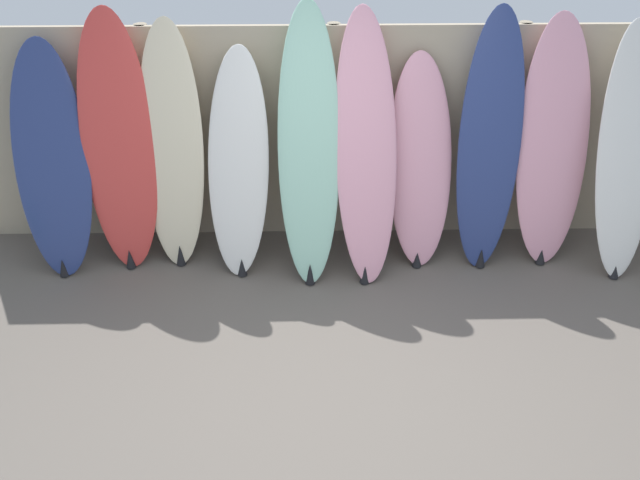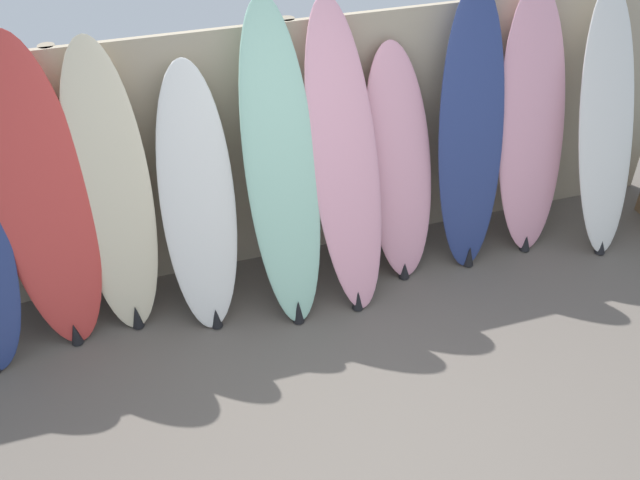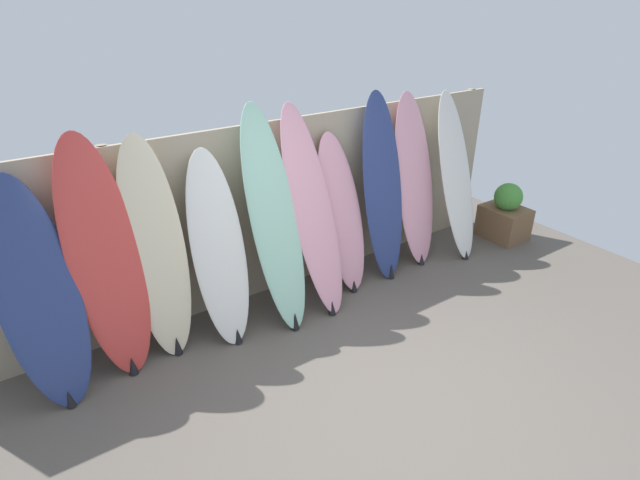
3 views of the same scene
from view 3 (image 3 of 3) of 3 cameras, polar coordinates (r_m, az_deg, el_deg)
The scene contains 13 objects.
ground at distance 4.19m, azimuth 8.73°, elevation -17.47°, with size 7.68×7.68×0.00m, color #5B544C.
fence_back at distance 5.06m, azimuth -5.87°, elevation 3.37°, with size 6.08×0.11×1.80m.
surfboard_navy_0 at distance 4.23m, azimuth -29.48°, elevation -5.70°, with size 0.61×0.64×1.78m.
surfboard_red_1 at distance 4.27m, azimuth -23.31°, elevation -2.28°, with size 0.60×0.56×1.99m.
surfboard_cream_2 at distance 4.36m, azimuth -18.18°, elevation -1.44°, with size 0.52×0.48×1.91m.
surfboard_white_3 at distance 4.46m, azimuth -11.50°, elevation -1.22°, with size 0.54×0.66×1.72m.
surfboard_seafoam_4 at distance 4.55m, azimuth -5.24°, elevation 2.12°, with size 0.47×0.78×2.04m.
surfboard_pink_5 at distance 4.77m, azimuth -0.81°, elevation 3.13°, with size 0.54×0.84×1.99m.
surfboard_pink_6 at distance 5.16m, azimuth 2.53°, elevation 2.93°, with size 0.56×0.62×1.64m.
surfboard_navy_7 at distance 5.37m, azimuth 7.21°, elevation 5.69°, with size 0.52×0.57×1.99m.
surfboard_pink_8 at distance 5.73m, azimuth 10.77°, elevation 6.54°, with size 0.62×0.58×1.93m.
surfboard_white_9 at distance 6.02m, azimuth 15.31°, elevation 6.89°, with size 0.49×0.71×1.90m.
planter_box at distance 6.80m, azimuth 20.39°, elevation 2.69°, with size 0.45×0.55×0.73m.
Camera 3 is at (-2.16, -2.11, 2.91)m, focal length 28.00 mm.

